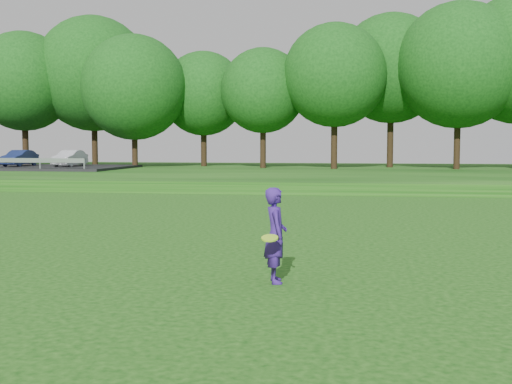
# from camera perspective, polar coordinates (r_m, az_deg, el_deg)

# --- Properties ---
(ground) EXTENTS (140.00, 140.00, 0.00)m
(ground) POSITION_cam_1_polar(r_m,az_deg,el_deg) (12.71, -14.69, -6.98)
(ground) COLOR #0E3C0B
(ground) RESTS_ON ground
(berm) EXTENTS (130.00, 30.00, 0.60)m
(berm) POSITION_cam_1_polar(r_m,az_deg,el_deg) (45.72, 2.81, 1.62)
(berm) COLOR #0E3C0B
(berm) RESTS_ON ground
(walking_path) EXTENTS (130.00, 1.60, 0.04)m
(walking_path) POSITION_cam_1_polar(r_m,az_deg,el_deg) (31.89, 0.01, -0.06)
(walking_path) COLOR gray
(walking_path) RESTS_ON ground
(treeline) EXTENTS (104.00, 7.00, 15.00)m
(treeline) POSITION_cam_1_polar(r_m,az_deg,el_deg) (49.96, 3.37, 10.81)
(treeline) COLOR #0D3B0F
(treeline) RESTS_ON berm
(woman) EXTENTS (0.56, 1.02, 1.69)m
(woman) POSITION_cam_1_polar(r_m,az_deg,el_deg) (11.35, 1.75, -3.85)
(woman) COLOR #371B79
(woman) RESTS_ON ground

